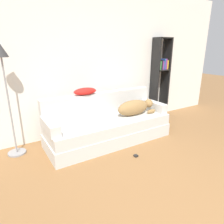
% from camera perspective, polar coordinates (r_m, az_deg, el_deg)
% --- Properties ---
extents(wall_back, '(6.88, 0.06, 2.70)m').
position_cam_1_polar(wall_back, '(3.87, -6.41, 14.15)').
color(wall_back, silver).
rests_on(wall_back, ground_plane).
extents(couch, '(2.19, 0.80, 0.42)m').
position_cam_1_polar(couch, '(3.56, -0.81, -5.16)').
color(couch, silver).
rests_on(couch, ground_plane).
extents(couch_backrest, '(2.15, 0.15, 0.40)m').
position_cam_1_polar(couch_backrest, '(3.69, -3.49, 2.51)').
color(couch_backrest, silver).
rests_on(couch_backrest, couch).
extents(couch_arm_left, '(0.15, 0.61, 0.17)m').
position_cam_1_polar(couch_arm_left, '(3.08, -17.31, -3.85)').
color(couch_arm_left, silver).
rests_on(couch_arm_left, couch).
extents(couch_arm_right, '(0.15, 0.61, 0.17)m').
position_cam_1_polar(couch_arm_right, '(4.04, 11.72, 1.80)').
color(couch_arm_right, silver).
rests_on(couch_arm_right, couch).
extents(dog, '(0.77, 0.27, 0.28)m').
position_cam_1_polar(dog, '(3.67, 6.59, 1.34)').
color(dog, olive).
rests_on(dog, couch).
extents(laptop, '(0.30, 0.22, 0.02)m').
position_cam_1_polar(laptop, '(3.40, -1.89, -2.23)').
color(laptop, silver).
rests_on(laptop, couch).
extents(throw_pillow, '(0.41, 0.20, 0.12)m').
position_cam_1_polar(throw_pillow, '(3.48, -7.69, 5.88)').
color(throw_pillow, red).
rests_on(throw_pillow, couch_backrest).
extents(bookshelf, '(0.37, 0.26, 1.81)m').
position_cam_1_polar(bookshelf, '(4.73, 13.67, 10.42)').
color(bookshelf, black).
rests_on(bookshelf, ground_plane).
extents(floor_lamp, '(0.27, 0.27, 1.67)m').
position_cam_1_polar(floor_lamp, '(3.21, -28.47, 9.50)').
color(floor_lamp, gray).
rests_on(floor_lamp, ground_plane).
extents(power_adapter, '(0.06, 0.06, 0.03)m').
position_cam_1_polar(power_adapter, '(3.17, 6.81, -12.31)').
color(power_adapter, black).
rests_on(power_adapter, ground_plane).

